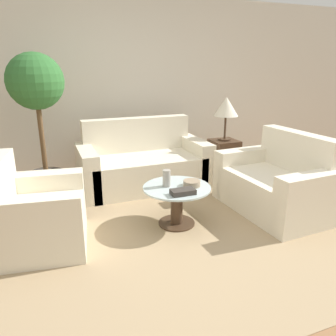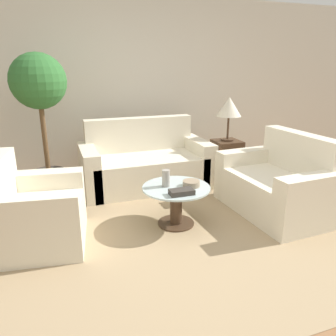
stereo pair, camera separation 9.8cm
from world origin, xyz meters
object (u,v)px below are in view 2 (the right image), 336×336
coffee_table (176,200)px  bowl (191,183)px  potted_plant (40,99)px  loveseat (280,186)px  book_stack (182,192)px  armchair (32,215)px  vase (166,178)px  sofa_main (145,165)px  table_lamp (229,108)px

coffee_table → bowl: (0.15, -0.03, 0.18)m
potted_plant → coffee_table: bearing=-46.5°
coffee_table → loveseat: bearing=-3.2°
loveseat → book_stack: loveseat is taller
loveseat → bowl: 1.10m
armchair → book_stack: (1.37, -0.29, 0.16)m
book_stack → loveseat: bearing=7.5°
armchair → potted_plant: potted_plant is taller
potted_plant → book_stack: potted_plant is taller
armchair → coffee_table: (1.39, -0.08, -0.02)m
armchair → bowl: size_ratio=5.39×
vase → book_stack: bearing=-75.3°
loveseat → vase: (-1.33, 0.12, 0.22)m
sofa_main → vase: sofa_main is taller
coffee_table → vase: 0.26m
sofa_main → armchair: sofa_main is taller
sofa_main → loveseat: size_ratio=1.32×
loveseat → table_lamp: table_lamp is taller
coffee_table → table_lamp: (1.24, 1.16, 0.76)m
armchair → loveseat: 2.63m
bowl → coffee_table: bearing=167.8°
loveseat → coffee_table: (-1.24, 0.07, -0.02)m
coffee_table → book_stack: (-0.02, -0.21, 0.17)m
coffee_table → vase: vase is taller
table_lamp → potted_plant: size_ratio=0.35×
loveseat → book_stack: (-1.26, -0.14, 0.16)m
armchair → bowl: bearing=-85.9°
loveseat → vase: 1.35m
potted_plant → vase: 1.83m
sofa_main → table_lamp: size_ratio=2.77×
vase → book_stack: size_ratio=0.74×
sofa_main → book_stack: bearing=-91.7°
coffee_table → bowl: size_ratio=3.97×
loveseat → table_lamp: bearing=177.1°
armchair → vase: armchair is taller
table_lamp → bowl: bearing=-132.3°
potted_plant → bowl: 2.07m
table_lamp → book_stack: size_ratio=2.60×
bowl → armchair: bearing=175.9°
coffee_table → vase: (-0.09, 0.05, 0.24)m
loveseat → vase: loveseat is taller
coffee_table → table_lamp: bearing=43.1°
sofa_main → coffee_table: bearing=-90.9°
sofa_main → coffee_table: (-0.02, -1.27, -0.02)m
sofa_main → table_lamp: (1.22, -0.11, 0.74)m
loveseat → bowl: (-1.08, 0.04, 0.16)m
loveseat → coffee_table: size_ratio=1.86×
bowl → potted_plant: bearing=136.2°
table_lamp → book_stack: 1.95m
sofa_main → vase: 1.24m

